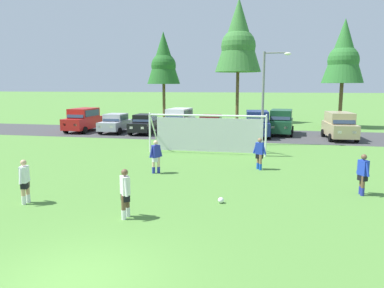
{
  "coord_description": "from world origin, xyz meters",
  "views": [
    {
      "loc": [
        4.11,
        -6.87,
        4.3
      ],
      "look_at": [
        0.23,
        11.64,
        1.28
      ],
      "focal_mm": 34.56,
      "sensor_mm": 36.0,
      "label": 1
    }
  ],
  "objects_px": {
    "parked_car_slot_end": "(339,126)",
    "parked_car_slot_far_right": "(281,122)",
    "parked_car_slot_right": "(257,123)",
    "player_winger_left": "(125,194)",
    "parked_car_slot_left": "(115,123)",
    "player_striker_near": "(259,154)",
    "player_defender_far": "(363,175)",
    "parked_car_slot_far_left": "(83,120)",
    "player_winger_right": "(156,157)",
    "parked_car_slot_center_right": "(211,125)",
    "parked_car_slot_center": "(179,120)",
    "soccer_goal": "(208,132)",
    "player_midfield_center": "(25,182)",
    "parked_car_slot_center_left": "(145,124)",
    "soccer_ball": "(221,200)",
    "street_lamp": "(266,97)"
  },
  "relations": [
    {
      "from": "parked_car_slot_end",
      "to": "parked_car_slot_far_right",
      "type": "bearing_deg",
      "value": 154.21
    },
    {
      "from": "parked_car_slot_end",
      "to": "parked_car_slot_right",
      "type": "bearing_deg",
      "value": 177.62
    },
    {
      "from": "player_winger_left",
      "to": "parked_car_slot_left",
      "type": "distance_m",
      "value": 22.53
    },
    {
      "from": "player_striker_near",
      "to": "parked_car_slot_left",
      "type": "distance_m",
      "value": 18.26
    },
    {
      "from": "player_defender_far",
      "to": "parked_car_slot_far_left",
      "type": "bearing_deg",
      "value": 141.66
    },
    {
      "from": "player_defender_far",
      "to": "player_winger_right",
      "type": "relative_size",
      "value": 1.0
    },
    {
      "from": "player_striker_near",
      "to": "parked_car_slot_left",
      "type": "bearing_deg",
      "value": 136.8
    },
    {
      "from": "parked_car_slot_left",
      "to": "parked_car_slot_center_right",
      "type": "bearing_deg",
      "value": 1.57
    },
    {
      "from": "parked_car_slot_center_right",
      "to": "parked_car_slot_end",
      "type": "relative_size",
      "value": 0.89
    },
    {
      "from": "parked_car_slot_right",
      "to": "parked_car_slot_center",
      "type": "bearing_deg",
      "value": 165.56
    },
    {
      "from": "player_striker_near",
      "to": "parked_car_slot_end",
      "type": "xyz_separation_m",
      "value": [
        5.93,
        12.14,
        0.29
      ]
    },
    {
      "from": "soccer_goal",
      "to": "player_winger_right",
      "type": "bearing_deg",
      "value": -103.93
    },
    {
      "from": "player_midfield_center",
      "to": "player_winger_left",
      "type": "bearing_deg",
      "value": -9.02
    },
    {
      "from": "parked_car_slot_end",
      "to": "parked_car_slot_center_left",
      "type": "bearing_deg",
      "value": 179.03
    },
    {
      "from": "player_winger_left",
      "to": "parked_car_slot_far_right",
      "type": "bearing_deg",
      "value": 76.14
    },
    {
      "from": "soccer_ball",
      "to": "parked_car_slot_center_right",
      "type": "relative_size",
      "value": 0.05
    },
    {
      "from": "soccer_ball",
      "to": "parked_car_slot_far_right",
      "type": "bearing_deg",
      "value": 82.48
    },
    {
      "from": "parked_car_slot_left",
      "to": "player_defender_far",
      "type": "bearing_deg",
      "value": -42.93
    },
    {
      "from": "player_midfield_center",
      "to": "street_lamp",
      "type": "xyz_separation_m",
      "value": [
        8.35,
        15.51,
        2.62
      ]
    },
    {
      "from": "parked_car_slot_center_right",
      "to": "parked_car_slot_end",
      "type": "distance_m",
      "value": 10.49
    },
    {
      "from": "player_winger_right",
      "to": "parked_car_slot_far_left",
      "type": "bearing_deg",
      "value": 128.65
    },
    {
      "from": "player_midfield_center",
      "to": "parked_car_slot_right",
      "type": "relative_size",
      "value": 0.35
    },
    {
      "from": "player_winger_left",
      "to": "parked_car_slot_far_right",
      "type": "distance_m",
      "value": 23.03
    },
    {
      "from": "player_defender_far",
      "to": "parked_car_slot_center_left",
      "type": "relative_size",
      "value": 0.39
    },
    {
      "from": "player_winger_right",
      "to": "parked_car_slot_left",
      "type": "height_order",
      "value": "parked_car_slot_left"
    },
    {
      "from": "parked_car_slot_end",
      "to": "street_lamp",
      "type": "height_order",
      "value": "street_lamp"
    },
    {
      "from": "player_winger_left",
      "to": "street_lamp",
      "type": "height_order",
      "value": "street_lamp"
    },
    {
      "from": "soccer_ball",
      "to": "soccer_goal",
      "type": "relative_size",
      "value": 0.03
    },
    {
      "from": "parked_car_slot_center_left",
      "to": "parked_car_slot_right",
      "type": "distance_m",
      "value": 9.91
    },
    {
      "from": "parked_car_slot_center",
      "to": "parked_car_slot_left",
      "type": "bearing_deg",
      "value": -162.32
    },
    {
      "from": "player_winger_left",
      "to": "parked_car_slot_far_left",
      "type": "relative_size",
      "value": 0.35
    },
    {
      "from": "soccer_ball",
      "to": "player_defender_far",
      "type": "xyz_separation_m",
      "value": [
        5.32,
        2.18,
        0.71
      ]
    },
    {
      "from": "parked_car_slot_far_left",
      "to": "parked_car_slot_center",
      "type": "height_order",
      "value": "same"
    },
    {
      "from": "parked_car_slot_center_right",
      "to": "street_lamp",
      "type": "distance_m",
      "value": 7.06
    },
    {
      "from": "parked_car_slot_right",
      "to": "parked_car_slot_end",
      "type": "height_order",
      "value": "same"
    },
    {
      "from": "parked_car_slot_far_left",
      "to": "parked_car_slot_right",
      "type": "height_order",
      "value": "same"
    },
    {
      "from": "player_midfield_center",
      "to": "street_lamp",
      "type": "relative_size",
      "value": 0.25
    },
    {
      "from": "player_winger_left",
      "to": "parked_car_slot_center",
      "type": "bearing_deg",
      "value": 99.42
    },
    {
      "from": "parked_car_slot_right",
      "to": "parked_car_slot_far_right",
      "type": "relative_size",
      "value": 1.0
    },
    {
      "from": "parked_car_slot_far_left",
      "to": "street_lamp",
      "type": "bearing_deg",
      "value": -15.18
    },
    {
      "from": "parked_car_slot_center_right",
      "to": "parked_car_slot_right",
      "type": "xyz_separation_m",
      "value": [
        3.98,
        -0.33,
        0.24
      ]
    },
    {
      "from": "player_defender_far",
      "to": "parked_car_slot_left",
      "type": "xyz_separation_m",
      "value": [
        -17.41,
        16.2,
        0.05
      ]
    },
    {
      "from": "soccer_ball",
      "to": "player_striker_near",
      "type": "height_order",
      "value": "player_striker_near"
    },
    {
      "from": "player_defender_far",
      "to": "parked_car_slot_far_left",
      "type": "relative_size",
      "value": 0.35
    },
    {
      "from": "soccer_goal",
      "to": "player_defender_far",
      "type": "relative_size",
      "value": 4.54
    },
    {
      "from": "soccer_goal",
      "to": "street_lamp",
      "type": "height_order",
      "value": "street_lamp"
    },
    {
      "from": "player_winger_left",
      "to": "parked_car_slot_end",
      "type": "xyz_separation_m",
      "value": [
        9.99,
        20.19,
        0.29
      ]
    },
    {
      "from": "soccer_goal",
      "to": "parked_car_slot_left",
      "type": "distance_m",
      "value": 12.82
    },
    {
      "from": "player_midfield_center",
      "to": "parked_car_slot_far_left",
      "type": "relative_size",
      "value": 0.35
    },
    {
      "from": "parked_car_slot_center_right",
      "to": "parked_car_slot_right",
      "type": "bearing_deg",
      "value": -4.71
    }
  ]
}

